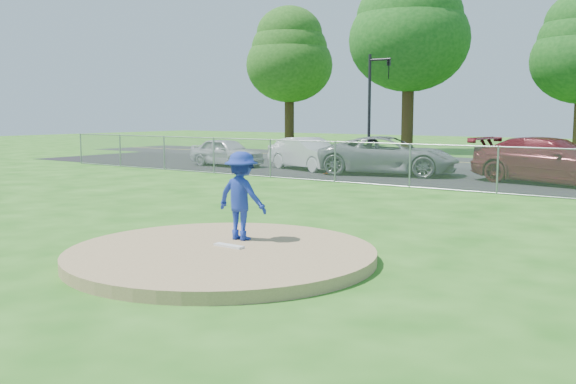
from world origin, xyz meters
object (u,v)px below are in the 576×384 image
Objects in this scene: traffic_cone at (329,167)px; parked_car_gray at (389,155)px; pitcher at (242,196)px; traffic_signal_left at (373,97)px; tree_far_left at (289,54)px; parked_car_silver at (227,152)px; parked_car_white at (308,154)px; parked_car_darkred at (552,161)px; tree_left at (410,25)px.

traffic_cone is 2.52m from parked_car_gray.
traffic_signal_left is at bearing -68.28° from pitcher.
tree_far_left is at bearing 129.43° from traffic_cone.
parked_car_white is (4.33, 0.61, 0.05)m from parked_car_silver.
parked_car_silver is at bearing -63.29° from tree_far_left.
pitcher is 0.29× the size of parked_car_gray.
parked_car_gray is at bearing 102.21° from parked_car_darkred.
parked_car_white is at bearing -60.67° from pitcher.
parked_car_darkred is at bearing -69.93° from parked_car_white.
parked_car_silver is (-2.00, -15.88, -7.56)m from tree_left.
traffic_signal_left is at bearing -39.73° from tree_far_left.
tree_far_left is 11.24m from tree_left.
parked_car_white is (0.09, -6.27, -2.63)m from traffic_signal_left.
tree_far_left is at bearing 56.66° from parked_car_white.
pitcher is 0.29× the size of parked_car_darkred.
traffic_signal_left is (2.24, -9.00, -4.88)m from tree_left.
pitcher reaches higher than parked_car_silver.
tree_left reaches higher than parked_car_gray.
traffic_cone is (1.90, -7.41, -3.05)m from traffic_signal_left.
tree_far_left reaches higher than parked_car_darkred.
parked_car_darkred is (23.71, -17.08, -6.21)m from tree_far_left.
parked_car_white is at bearing 76.19° from parked_car_gray.
tree_left is 2.24× the size of traffic_signal_left.
tree_left reaches higher than tree_far_left.
parked_car_silver is 4.37m from parked_car_white.
tree_left reaches higher than traffic_signal_left.
pitcher is 0.38× the size of parked_car_white.
traffic_signal_left is 1.42× the size of parked_car_silver.
pitcher reaches higher than parked_car_darkred.
tree_left is at bearing 51.22° from parked_car_darkred.
tree_left is 17.17m from parked_car_white.
traffic_signal_left is 6.80m from parked_car_white.
traffic_signal_left is at bearing -27.12° from parked_car_silver.
traffic_signal_left reaches higher than parked_car_gray.
traffic_signal_left is 0.97× the size of parked_car_darkred.
pitcher is at bearing -133.65° from parked_car_silver.
parked_car_white is 10.39m from parked_car_darkred.
tree_far_left is at bearing 65.33° from parked_car_darkred.
parked_car_gray reaches higher than parked_car_silver.
parked_car_darkred is (6.41, 0.12, 0.04)m from parked_car_gray.
pitcher is (21.74, -32.13, -6.04)m from tree_far_left.
parked_car_gray is at bearing -70.03° from parked_car_white.
tree_far_left reaches higher than pitcher.
tree_left is at bearing 103.96° from traffic_signal_left.
traffic_signal_left is 3.40× the size of pitcher.
traffic_cone is 0.14× the size of parked_car_white.
tree_left is 20.46× the size of traffic_cone.
tree_far_left is 21.01m from parked_car_silver.
tree_far_left is 1.86× the size of parked_car_darkred.
parked_car_darkred is (10.39, 0.19, 0.12)m from parked_car_white.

